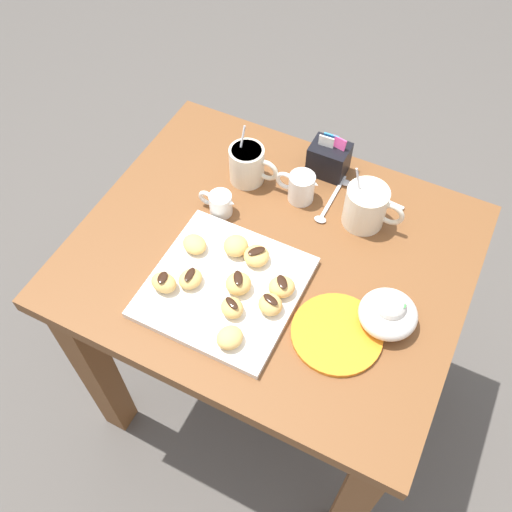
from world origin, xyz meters
TOP-DOWN VIEW (x-y plane):
  - ground_plane at (0.00, 0.00)m, footprint 8.00×8.00m
  - dining_table at (0.00, 0.00)m, footprint 0.84×0.71m
  - pastry_plate_square at (-0.04, -0.13)m, footprint 0.30×0.30m
  - coffee_mug_cream_left at (-0.14, 0.17)m, footprint 0.12×0.08m
  - coffee_mug_cream_right at (0.15, 0.17)m, footprint 0.13×0.09m
  - cream_pitcher_white at (-0.01, 0.17)m, footprint 0.10×0.06m
  - sugar_caddy at (0.02, 0.28)m, footprint 0.09×0.07m
  - ice_cream_bowl at (0.28, -0.06)m, footprint 0.12×0.12m
  - chocolate_sauce_pitcher at (-0.15, 0.05)m, footprint 0.09×0.05m
  - saucer_orange_left at (0.20, -0.13)m, footprint 0.18×0.18m
  - loose_spoon_near_saucer at (0.06, 0.18)m, footprint 0.03×0.16m
  - loose_spoon_by_plate at (0.12, 0.25)m, footprint 0.16×0.03m
  - beignet_0 at (0.07, -0.09)m, footprint 0.07×0.07m
  - chocolate_drizzle_0 at (0.07, -0.09)m, footprint 0.04×0.04m
  - beignet_1 at (-0.06, -0.04)m, footprint 0.07×0.07m
  - beignet_2 at (-0.01, -0.13)m, footprint 0.07×0.07m
  - chocolate_drizzle_2 at (-0.01, -0.13)m, footprint 0.03×0.04m
  - beignet_3 at (0.06, -0.14)m, footprint 0.07×0.07m
  - chocolate_drizzle_3 at (0.06, -0.14)m, footprint 0.04×0.03m
  - beignet_4 at (-0.11, -0.16)m, footprint 0.06×0.06m
  - chocolate_drizzle_4 at (-0.11, -0.16)m, footprint 0.02×0.04m
  - beignet_5 at (-0.15, -0.08)m, footprint 0.07×0.06m
  - beignet_6 at (0.03, -0.24)m, footprint 0.06×0.07m
  - beignet_7 at (-0.01, -0.05)m, footprint 0.07×0.07m
  - chocolate_drizzle_7 at (-0.01, -0.05)m, footprint 0.04×0.04m
  - beignet_8 at (0.00, -0.18)m, footprint 0.06×0.06m
  - chocolate_drizzle_8 at (0.00, -0.18)m, footprint 0.04×0.03m
  - beignet_9 at (-0.15, -0.19)m, footprint 0.06×0.05m
  - chocolate_drizzle_9 at (-0.15, -0.19)m, footprint 0.02×0.03m

SIDE VIEW (x-z plane):
  - ground_plane at x=0.00m, z-range 0.00..0.00m
  - dining_table at x=0.00m, z-range 0.21..0.95m
  - loose_spoon_near_saucer at x=0.06m, z-range 0.74..0.75m
  - loose_spoon_by_plate at x=0.12m, z-range 0.74..0.75m
  - saucer_orange_left at x=0.20m, z-range 0.74..0.75m
  - pastry_plate_square at x=-0.04m, z-range 0.74..0.76m
  - beignet_5 at x=-0.15m, z-range 0.76..0.79m
  - chocolate_sauce_pitcher at x=-0.15m, z-range 0.75..0.80m
  - beignet_4 at x=-0.11m, z-range 0.76..0.79m
  - beignet_6 at x=0.03m, z-range 0.76..0.79m
  - beignet_7 at x=-0.01m, z-range 0.76..0.79m
  - beignet_8 at x=0.00m, z-range 0.76..0.79m
  - beignet_0 at x=0.07m, z-range 0.76..0.79m
  - beignet_9 at x=-0.15m, z-range 0.76..0.79m
  - beignet_3 at x=0.06m, z-range 0.76..0.79m
  - beignet_1 at x=-0.06m, z-range 0.76..0.80m
  - beignet_2 at x=-0.01m, z-range 0.76..0.80m
  - ice_cream_bowl at x=0.28m, z-range 0.74..0.82m
  - cream_pitcher_white at x=-0.01m, z-range 0.75..0.82m
  - sugar_caddy at x=0.02m, z-range 0.73..0.84m
  - chocolate_drizzle_4 at x=-0.11m, z-range 0.79..0.79m
  - coffee_mug_cream_left at x=-0.14m, z-range 0.72..0.86m
  - chocolate_drizzle_7 at x=-0.01m, z-range 0.79..0.80m
  - chocolate_drizzle_8 at x=0.00m, z-range 0.79..0.80m
  - chocolate_drizzle_0 at x=0.07m, z-range 0.79..0.80m
  - coffee_mug_cream_right at x=0.15m, z-range 0.72..0.87m
  - chocolate_drizzle_9 at x=-0.15m, z-range 0.79..0.80m
  - chocolate_drizzle_3 at x=0.06m, z-range 0.79..0.80m
  - chocolate_drizzle_2 at x=-0.01m, z-range 0.80..0.80m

